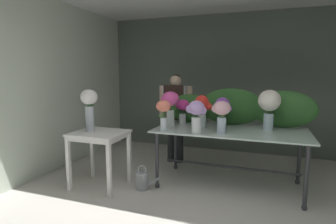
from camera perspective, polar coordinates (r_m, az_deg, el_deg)
ground_plane at (r=4.23m, az=8.33°, el=-14.36°), size 8.35×8.35×0.00m
wall_back at (r=5.79m, az=12.46°, el=5.75°), size 5.17×0.12×2.78m
wall_left at (r=5.10m, az=-21.16°, el=5.10°), size 0.12×3.92×2.78m
display_table_glass at (r=3.97m, az=12.77°, el=-5.12°), size 2.08×1.02×0.83m
side_table_white at (r=3.99m, az=-14.10°, el=-5.56°), size 0.72×0.63×0.79m
florist at (r=4.89m, az=1.55°, el=0.73°), size 0.61×0.24×1.59m
foliage_backdrop at (r=4.29m, az=13.57°, el=0.80°), size 2.23×0.31×0.56m
vase_violet_roses at (r=3.97m, az=11.22°, el=0.52°), size 0.27×0.22×0.45m
vase_coral_lilies at (r=3.73m, az=-0.94°, el=0.33°), size 0.21×0.21×0.42m
vase_scarlet_snapdragons at (r=3.98m, az=7.09°, el=0.68°), size 0.25×0.21×0.47m
vase_lilac_freesia at (r=3.59m, az=5.94°, el=-0.41°), size 0.27×0.21×0.43m
vase_blush_dahlias at (r=3.65m, az=11.01°, el=-0.27°), size 0.25×0.23×0.42m
vase_magenta_stock at (r=4.26m, az=3.07°, el=0.70°), size 0.22×0.21×0.38m
vase_ivory_anemones at (r=3.98m, az=20.29°, el=1.47°), size 0.30×0.30×0.56m
vase_fuchsia_ranunculus at (r=4.05m, az=0.48°, el=1.78°), size 0.27×0.26×0.52m
vase_white_roses_tall at (r=3.99m, az=-16.02°, el=1.26°), size 0.24×0.24×0.59m
watering_can at (r=3.96m, az=-5.31°, el=-13.94°), size 0.35×0.18×0.34m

